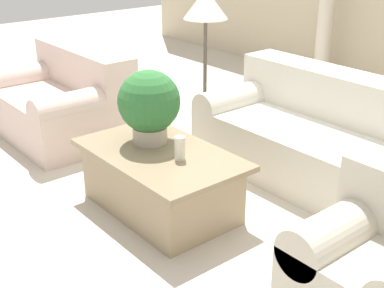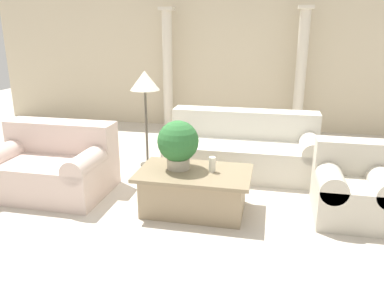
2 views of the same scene
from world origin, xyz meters
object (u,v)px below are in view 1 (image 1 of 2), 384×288
(sofa_long, at_px, (325,139))
(loveseat, at_px, (63,100))
(potted_plant, at_px, (149,104))
(coffee_table, at_px, (161,180))
(floor_lamp, at_px, (206,10))

(sofa_long, distance_m, loveseat, 2.57)
(sofa_long, bearing_deg, potted_plant, -114.83)
(coffee_table, xyz_separation_m, floor_lamp, (-0.98, 1.27, 0.98))
(loveseat, bearing_deg, potted_plant, -3.80)
(loveseat, relative_size, floor_lamp, 1.02)
(loveseat, xyz_separation_m, potted_plant, (1.65, -0.11, 0.42))
(sofa_long, xyz_separation_m, coffee_table, (-0.41, -1.37, -0.10))
(coffee_table, xyz_separation_m, potted_plant, (-0.19, 0.05, 0.53))
(sofa_long, height_order, loveseat, same)
(sofa_long, relative_size, potted_plant, 3.85)
(potted_plant, relative_size, floor_lamp, 0.39)
(potted_plant, bearing_deg, floor_lamp, 122.94)
(sofa_long, height_order, coffee_table, sofa_long)
(sofa_long, distance_m, coffee_table, 1.44)
(loveseat, bearing_deg, coffee_table, -5.09)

